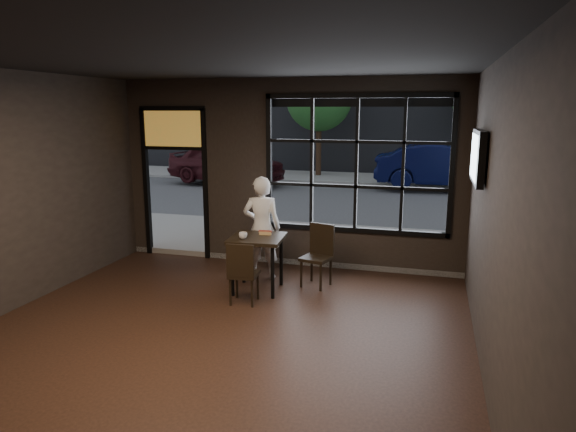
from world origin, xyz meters
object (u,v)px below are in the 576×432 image
(cafe_table, at_px, (257,263))
(man, at_px, (262,228))
(chair_near, at_px, (244,272))
(navy_car, at_px, (444,166))

(cafe_table, distance_m, man, 0.73)
(chair_near, relative_size, navy_car, 0.20)
(cafe_table, distance_m, chair_near, 0.53)
(cafe_table, bearing_deg, navy_car, 70.46)
(chair_near, xyz_separation_m, man, (-0.11, 1.13, 0.38))
(cafe_table, bearing_deg, man, 97.06)
(cafe_table, relative_size, man, 0.51)
(navy_car, bearing_deg, cafe_table, 162.93)
(cafe_table, bearing_deg, chair_near, -96.38)
(man, xyz_separation_m, navy_car, (2.97, 10.16, 0.02))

